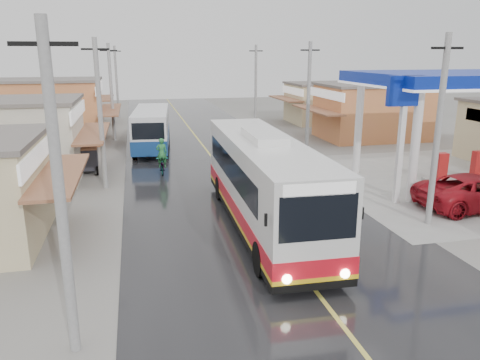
{
  "coord_description": "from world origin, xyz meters",
  "views": [
    {
      "loc": [
        -5.21,
        -16.9,
        7.22
      ],
      "look_at": [
        -0.84,
        2.51,
        1.79
      ],
      "focal_mm": 35.0,
      "sensor_mm": 36.0,
      "label": 1
    }
  ],
  "objects_px": {
    "jeepney": "(477,191)",
    "cyclist": "(162,162)",
    "second_bus": "(152,128)",
    "coach_bus": "(263,182)",
    "tricycle_near": "(87,157)"
  },
  "relations": [
    {
      "from": "tricycle_near",
      "to": "second_bus",
      "type": "bearing_deg",
      "value": 53.22
    },
    {
      "from": "jeepney",
      "to": "cyclist",
      "type": "xyz_separation_m",
      "value": [
        -14.27,
        10.03,
        -0.08
      ]
    },
    {
      "from": "second_bus",
      "to": "tricycle_near",
      "type": "relative_size",
      "value": 4.31
    },
    {
      "from": "coach_bus",
      "to": "second_bus",
      "type": "xyz_separation_m",
      "value": [
        -3.91,
        17.78,
        -0.31
      ]
    },
    {
      "from": "jeepney",
      "to": "cyclist",
      "type": "relative_size",
      "value": 2.63
    },
    {
      "from": "coach_bus",
      "to": "cyclist",
      "type": "distance_m",
      "value": 10.79
    },
    {
      "from": "cyclist",
      "to": "tricycle_near",
      "type": "bearing_deg",
      "value": 163.57
    },
    {
      "from": "jeepney",
      "to": "tricycle_near",
      "type": "bearing_deg",
      "value": 55.98
    },
    {
      "from": "cyclist",
      "to": "jeepney",
      "type": "bearing_deg",
      "value": -35.25
    },
    {
      "from": "cyclist",
      "to": "second_bus",
      "type": "bearing_deg",
      "value": 91.7
    },
    {
      "from": "second_bus",
      "to": "cyclist",
      "type": "xyz_separation_m",
      "value": [
        0.25,
        -7.7,
        -0.91
      ]
    },
    {
      "from": "cyclist",
      "to": "tricycle_near",
      "type": "xyz_separation_m",
      "value": [
        -4.53,
        1.32,
        0.21
      ]
    },
    {
      "from": "second_bus",
      "to": "cyclist",
      "type": "relative_size",
      "value": 4.18
    },
    {
      "from": "jeepney",
      "to": "cyclist",
      "type": "height_order",
      "value": "cyclist"
    },
    {
      "from": "second_bus",
      "to": "cyclist",
      "type": "height_order",
      "value": "second_bus"
    }
  ]
}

